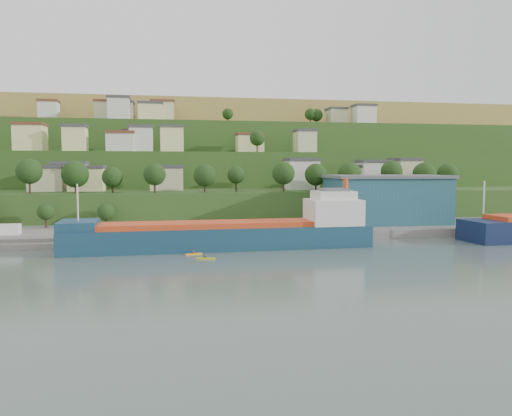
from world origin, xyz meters
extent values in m
plane|color=#475650|center=(0.00, 0.00, 0.00)|extent=(500.00, 500.00, 0.00)
cube|color=slate|center=(20.00, 28.00, 0.00)|extent=(220.00, 26.00, 4.00)
cube|color=slate|center=(-55.00, 22.00, 0.00)|extent=(40.00, 18.00, 2.40)
cube|color=#284719|center=(0.00, 56.00, 0.00)|extent=(260.00, 32.00, 20.00)
cube|color=#284719|center=(0.00, 86.00, 0.00)|extent=(280.00, 32.00, 44.00)
cube|color=#284719|center=(0.00, 116.00, 0.00)|extent=(300.00, 32.00, 70.00)
cube|color=#9F8D3C|center=(0.00, 190.00, 0.00)|extent=(360.00, 120.00, 96.00)
cube|color=beige|center=(-52.87, 57.84, 13.30)|extent=(9.57, 7.39, 6.61)
cube|color=#3F3F44|center=(-52.87, 57.84, 17.06)|extent=(10.17, 7.99, 0.90)
cube|color=silver|center=(-47.07, 60.87, 13.86)|extent=(9.52, 7.73, 7.72)
cube|color=#3F3F44|center=(-47.07, 60.87, 18.17)|extent=(10.12, 8.33, 0.90)
cube|color=#EFEA9B|center=(-41.70, 57.14, 13.26)|extent=(9.75, 8.60, 6.51)
cube|color=#3F3F44|center=(-41.70, 57.14, 16.96)|extent=(10.35, 9.20, 0.90)
cube|color=beige|center=(-18.96, 58.11, 13.34)|extent=(9.64, 8.97, 6.68)
cube|color=#3F3F44|center=(-18.96, 58.11, 17.13)|extent=(10.24, 9.57, 0.90)
cube|color=silver|center=(22.50, 56.21, 14.40)|extent=(9.36, 8.93, 8.80)
cube|color=#3F3F44|center=(22.50, 56.21, 19.25)|extent=(9.96, 9.53, 0.90)
cube|color=silver|center=(42.41, 58.34, 13.38)|extent=(9.15, 7.37, 6.75)
cube|color=#3F3F44|center=(42.41, 58.34, 17.20)|extent=(9.75, 7.97, 0.90)
cube|color=silver|center=(46.70, 56.92, 14.18)|extent=(9.64, 7.08, 8.36)
cube|color=#3F3F44|center=(46.70, 56.92, 18.81)|extent=(10.24, 7.68, 0.90)
cube|color=beige|center=(57.59, 56.92, 14.48)|extent=(7.76, 8.87, 8.96)
cube|color=#3F3F44|center=(57.59, 56.92, 19.41)|extent=(8.36, 9.47, 0.90)
cube|color=beige|center=(58.13, 57.74, 13.00)|extent=(8.51, 7.03, 6.00)
cube|color=#3F3F44|center=(58.13, 57.74, 16.45)|extent=(9.11, 7.63, 0.90)
cube|color=#EFEA9B|center=(-63.63, 84.59, 26.35)|extent=(9.33, 8.90, 8.70)
cube|color=brown|center=(-63.63, 84.59, 31.15)|extent=(9.93, 9.50, 0.90)
cube|color=#EFEA9B|center=(-48.55, 80.18, 26.00)|extent=(7.23, 7.57, 8.00)
cube|color=#3F3F44|center=(-48.55, 80.18, 30.45)|extent=(7.83, 8.17, 0.90)
cube|color=silver|center=(-34.00, 80.49, 25.05)|extent=(8.97, 8.26, 6.10)
cube|color=brown|center=(-34.00, 80.49, 28.55)|extent=(9.57, 8.86, 0.90)
cube|color=#EFEA9B|center=(-30.26, 88.32, 25.58)|extent=(7.43, 8.50, 7.16)
cube|color=#3F3F44|center=(-30.26, 88.32, 29.61)|extent=(8.03, 9.10, 0.90)
cube|color=silver|center=(-27.57, 84.38, 25.51)|extent=(7.24, 8.37, 7.02)
cube|color=#3F3F44|center=(-27.57, 84.38, 29.47)|extent=(7.84, 8.97, 0.90)
cube|color=silver|center=(-27.22, 82.05, 26.12)|extent=(7.72, 8.36, 8.23)
cube|color=#3F3F44|center=(-27.22, 82.05, 30.68)|extent=(8.32, 8.96, 0.90)
cube|color=#EFEA9B|center=(-16.87, 84.85, 26.34)|extent=(7.89, 7.42, 8.67)
cube|color=#3F3F44|center=(-16.87, 84.85, 31.12)|extent=(8.49, 8.02, 0.90)
cube|color=#EFEA9B|center=(11.95, 90.74, 25.34)|extent=(9.66, 7.45, 6.69)
cube|color=brown|center=(11.95, 90.74, 29.14)|extent=(10.26, 8.05, 0.90)
cube|color=beige|center=(32.36, 87.48, 26.08)|extent=(7.24, 7.43, 8.16)
cube|color=#3F3F44|center=(32.36, 87.48, 30.61)|extent=(7.84, 8.03, 0.90)
cube|color=silver|center=(-65.07, 119.95, 38.94)|extent=(7.22, 7.01, 7.89)
cube|color=brown|center=(-65.07, 119.95, 43.34)|extent=(7.82, 7.61, 0.90)
cube|color=beige|center=(-42.05, 117.88, 38.98)|extent=(9.68, 7.88, 7.96)
cube|color=brown|center=(-42.05, 117.88, 43.41)|extent=(10.28, 8.48, 0.90)
cube|color=silver|center=(-37.01, 112.08, 39.42)|extent=(8.21, 8.61, 8.84)
cube|color=#3F3F44|center=(-37.01, 112.08, 44.29)|extent=(8.81, 9.21, 0.90)
cube|color=silver|center=(-35.17, 117.99, 38.88)|extent=(7.02, 7.94, 7.77)
cube|color=#3F3F44|center=(-35.17, 117.99, 43.22)|extent=(7.62, 8.54, 0.90)
cube|color=#EFEA9B|center=(-24.92, 116.34, 38.72)|extent=(9.74, 7.97, 7.44)
cube|color=#3F3F44|center=(-24.92, 116.34, 42.89)|extent=(10.34, 8.57, 0.90)
cube|color=beige|center=(-20.14, 119.83, 39.39)|extent=(9.39, 7.47, 8.77)
cube|color=brown|center=(-20.14, 119.83, 44.22)|extent=(9.99, 8.07, 0.90)
cube|color=beige|center=(54.89, 116.98, 38.45)|extent=(7.55, 8.50, 6.91)
cube|color=#3F3F44|center=(54.89, 116.98, 42.36)|extent=(8.15, 9.10, 0.90)
cube|color=silver|center=(65.23, 111.49, 38.92)|extent=(8.71, 8.16, 7.85)
cube|color=#3F3F44|center=(65.23, 111.49, 43.30)|extent=(9.31, 8.76, 0.90)
cylinder|color=#382619|center=(-53.68, 42.18, 12.02)|extent=(0.50, 0.50, 4.04)
sphere|color=black|center=(-53.68, 42.18, 15.83)|extent=(6.52, 6.52, 6.52)
cylinder|color=#382619|center=(-42.91, 44.96, 11.53)|extent=(0.50, 0.50, 3.07)
sphere|color=black|center=(-42.91, 44.96, 15.03)|extent=(7.15, 7.15, 7.15)
cylinder|color=#382619|center=(-33.31, 44.48, 11.38)|extent=(0.50, 0.50, 2.76)
sphere|color=black|center=(-33.31, 44.48, 14.27)|extent=(5.49, 5.49, 5.49)
cylinder|color=#382619|center=(-22.10, 42.78, 11.65)|extent=(0.50, 0.50, 3.30)
sphere|color=black|center=(-22.10, 42.78, 14.94)|extent=(5.95, 5.95, 5.95)
cylinder|color=#382619|center=(-8.65, 42.72, 11.48)|extent=(0.50, 0.50, 2.96)
sphere|color=black|center=(-8.65, 42.72, 14.66)|extent=(6.20, 6.20, 6.20)
cylinder|color=#382619|center=(0.37, 45.29, 11.67)|extent=(0.50, 0.50, 3.34)
sphere|color=black|center=(0.37, 45.29, 14.67)|extent=(4.84, 4.84, 4.84)
cylinder|color=#382619|center=(13.49, 42.61, 11.71)|extent=(0.50, 0.50, 3.42)
sphere|color=black|center=(13.49, 42.61, 15.16)|extent=(6.35, 6.35, 6.35)
cylinder|color=#382619|center=(23.69, 45.01, 11.49)|extent=(0.50, 0.50, 2.99)
sphere|color=black|center=(23.69, 45.01, 14.75)|extent=(6.43, 6.43, 6.43)
cylinder|color=#382619|center=(33.72, 44.28, 11.44)|extent=(0.50, 0.50, 2.89)
sphere|color=black|center=(33.72, 44.28, 14.80)|extent=(6.95, 6.95, 6.95)
cylinder|color=#382619|center=(46.57, 43.76, 11.97)|extent=(0.50, 0.50, 3.95)
sphere|color=black|center=(46.57, 43.76, 15.70)|extent=(6.36, 6.36, 6.36)
cylinder|color=#382619|center=(56.63, 43.07, 11.53)|extent=(0.50, 0.50, 3.05)
sphere|color=black|center=(56.63, 43.07, 14.91)|extent=(6.77, 6.77, 6.77)
cylinder|color=#382619|center=(65.37, 44.86, 11.63)|extent=(0.50, 0.50, 3.25)
sphere|color=black|center=(65.37, 44.86, 14.95)|extent=(6.18, 6.18, 6.18)
cylinder|color=#382619|center=(13.04, 81.15, 23.84)|extent=(0.50, 0.50, 3.69)
sphere|color=black|center=(13.04, 81.15, 27.18)|extent=(5.45, 5.45, 5.45)
cylinder|color=#382619|center=(6.61, 114.20, 36.36)|extent=(0.50, 0.50, 2.73)
sphere|color=black|center=(6.61, 114.20, 39.00)|extent=(4.61, 4.61, 4.61)
cylinder|color=#382619|center=(43.29, 117.41, 36.74)|extent=(0.50, 0.50, 3.49)
sphere|color=black|center=(43.29, 117.41, 39.89)|extent=(5.09, 5.09, 5.09)
cylinder|color=#382619|center=(46.19, 118.18, 36.57)|extent=(0.50, 0.50, 3.13)
sphere|color=black|center=(46.19, 118.18, 39.65)|extent=(5.52, 5.52, 5.52)
cube|color=navy|center=(-8.18, 8.16, 1.36)|extent=(63.72, 11.23, 6.35)
cube|color=#CF411B|center=(-9.99, 8.16, 5.08)|extent=(47.35, 9.09, 1.09)
cube|color=navy|center=(-36.31, 8.16, 5.45)|extent=(7.46, 10.12, 1.82)
cube|color=silver|center=(16.33, 8.16, 7.26)|extent=(11.07, 9.29, 5.45)
cube|color=silver|center=(16.33, 8.16, 10.89)|extent=(8.31, 7.42, 1.82)
cube|color=#595B5E|center=(16.33, 8.16, 12.07)|extent=(5.55, 5.55, 0.54)
cylinder|color=#CF411B|center=(19.05, 8.16, 13.16)|extent=(1.11, 1.11, 2.72)
cylinder|color=silver|center=(-36.31, 8.16, 9.98)|extent=(0.33, 0.33, 7.26)
cube|color=silver|center=(-33.59, 8.16, 3.45)|extent=(12.91, 10.50, 0.23)
cylinder|color=silver|center=(52.14, 7.91, 10.04)|extent=(0.35, 0.35, 7.40)
cube|color=#205860|center=(39.01, 31.00, 8.00)|extent=(30.76, 19.29, 12.00)
cube|color=#595B5E|center=(39.01, 31.00, 14.40)|extent=(31.80, 20.34, 0.80)
cube|color=white|center=(-54.55, 22.91, 2.77)|extent=(6.77, 2.88, 3.14)
cube|color=silver|center=(-45.30, 17.50, 1.58)|extent=(4.01, 2.39, 0.75)
cube|color=#FFA516|center=(-14.07, 1.74, 0.12)|extent=(3.33, 1.62, 0.25)
sphere|color=#3F3F44|center=(-14.07, 1.74, 0.54)|extent=(0.58, 0.58, 0.58)
cube|color=yellow|center=(-12.17, -3.42, 0.13)|extent=(3.53, 1.83, 0.27)
sphere|color=#3F3F44|center=(-12.17, -3.42, 0.58)|extent=(0.62, 0.62, 0.62)
camera|label=1|loc=(-19.16, -94.35, 16.89)|focal=35.00mm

